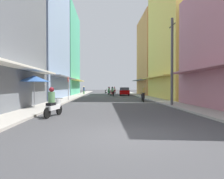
% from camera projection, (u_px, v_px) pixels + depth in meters
% --- Properties ---
extents(ground_plane, '(119.89, 119.89, 0.00)m').
position_uv_depth(ground_plane, '(109.00, 97.00, 29.06)').
color(ground_plane, '#424244').
extents(sidewalk_left, '(1.88, 62.50, 0.12)m').
position_uv_depth(sidewalk_left, '(75.00, 96.00, 28.82)').
color(sidewalk_left, '#ADA89E').
rests_on(sidewalk_left, ground).
extents(sidewalk_right, '(1.88, 62.50, 0.12)m').
position_uv_depth(sidewalk_right, '(142.00, 96.00, 29.31)').
color(sidewalk_right, '#ADA89E').
rests_on(sidewalk_right, ground).
extents(building_left_mid, '(7.05, 11.65, 16.32)m').
position_uv_depth(building_left_mid, '(38.00, 36.00, 23.86)').
color(building_left_mid, '#8CA5CC').
rests_on(building_left_mid, ground).
extents(building_left_far, '(7.05, 12.10, 16.69)m').
position_uv_depth(building_left_far, '(61.00, 53.00, 36.28)').
color(building_left_far, '#4CB28C').
rests_on(building_left_far, ground).
extents(building_right_mid, '(7.05, 11.35, 15.61)m').
position_uv_depth(building_right_mid, '(181.00, 39.00, 23.95)').
color(building_right_mid, '#EFD159').
rests_on(building_right_mid, ground).
extents(building_right_far, '(7.05, 9.46, 14.79)m').
position_uv_depth(building_right_far, '(157.00, 56.00, 35.00)').
color(building_right_far, '#D88C4C').
rests_on(building_right_far, ground).
extents(motorbike_silver, '(0.65, 1.78, 0.96)m').
position_uv_depth(motorbike_silver, '(106.00, 91.00, 42.80)').
color(motorbike_silver, black).
rests_on(motorbike_silver, ground).
extents(motorbike_black, '(0.55, 1.81, 0.96)m').
position_uv_depth(motorbike_black, '(143.00, 97.00, 19.23)').
color(motorbike_black, black).
rests_on(motorbike_black, ground).
extents(motorbike_red, '(0.68, 1.77, 1.58)m').
position_uv_depth(motorbike_red, '(115.00, 91.00, 40.10)').
color(motorbike_red, black).
rests_on(motorbike_red, ground).
extents(motorbike_green, '(0.58, 1.80, 1.58)m').
position_uv_depth(motorbike_green, '(109.00, 91.00, 35.32)').
color(motorbike_green, black).
rests_on(motorbike_green, ground).
extents(motorbike_maroon, '(0.66, 1.77, 1.58)m').
position_uv_depth(motorbike_maroon, '(112.00, 92.00, 30.13)').
color(motorbike_maroon, black).
rests_on(motorbike_maroon, ground).
extents(motorbike_white, '(0.66, 1.78, 1.58)m').
position_uv_depth(motorbike_white, '(53.00, 104.00, 9.74)').
color(motorbike_white, black).
rests_on(motorbike_white, ground).
extents(parked_car, '(2.13, 4.24, 1.45)m').
position_uv_depth(parked_car, '(124.00, 91.00, 33.16)').
color(parked_car, '#8C0000').
rests_on(parked_car, ground).
extents(pedestrian_far, '(0.34, 0.34, 1.64)m').
position_uv_depth(pedestrian_far, '(144.00, 91.00, 30.34)').
color(pedestrian_far, '#BF8C3F').
rests_on(pedestrian_far, ground).
extents(pedestrian_midway, '(0.44, 0.44, 1.73)m').
position_uv_depth(pedestrian_midway, '(84.00, 90.00, 36.77)').
color(pedestrian_midway, '#598C59').
rests_on(pedestrian_midway, ground).
extents(vendor_umbrella, '(2.16, 2.16, 2.40)m').
position_uv_depth(vendor_umbrella, '(34.00, 79.00, 12.89)').
color(vendor_umbrella, '#99999E').
rests_on(vendor_umbrella, ground).
extents(utility_pole, '(0.20, 1.20, 7.12)m').
position_uv_depth(utility_pole, '(172.00, 61.00, 14.79)').
color(utility_pole, '#4C4C4F').
rests_on(utility_pole, ground).
extents(street_sign_no_entry, '(0.07, 0.60, 2.65)m').
position_uv_depth(street_sign_no_entry, '(68.00, 85.00, 19.47)').
color(street_sign_no_entry, gray).
rests_on(street_sign_no_entry, ground).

